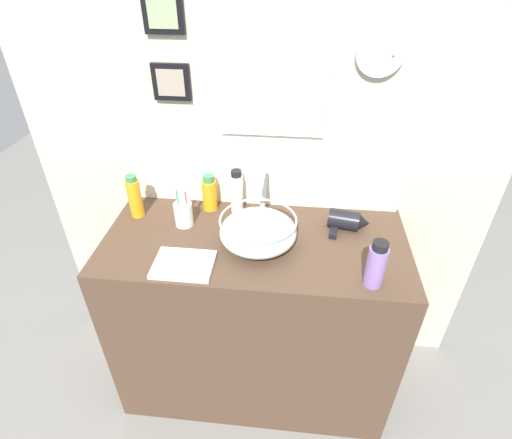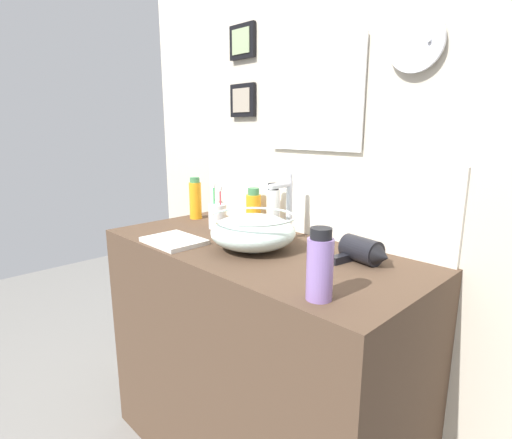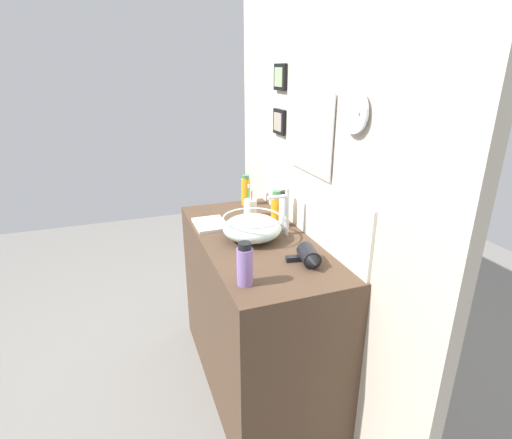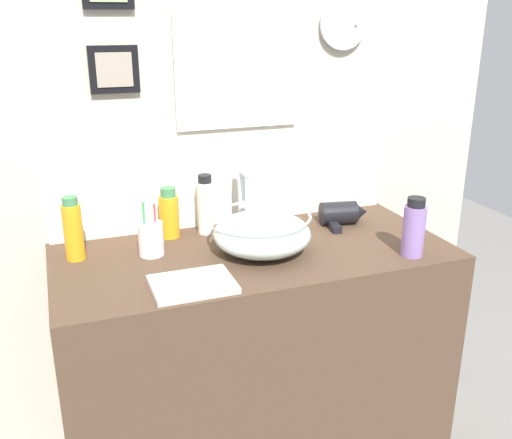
% 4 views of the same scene
% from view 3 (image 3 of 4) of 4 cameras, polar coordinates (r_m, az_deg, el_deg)
% --- Properties ---
extents(ground_plane, '(6.00, 6.00, 0.00)m').
position_cam_3_polar(ground_plane, '(2.55, -0.04, -21.60)').
color(ground_plane, gray).
extents(vanity_counter, '(1.21, 0.56, 0.91)m').
position_cam_3_polar(vanity_counter, '(2.27, -0.04, -13.13)').
color(vanity_counter, '#4C3828').
rests_on(vanity_counter, ground).
extents(back_panel, '(2.02, 0.10, 2.33)m').
position_cam_3_polar(back_panel, '(2.08, 7.98, 5.29)').
color(back_panel, beige).
rests_on(back_panel, ground).
extents(glass_bowl_sink, '(0.30, 0.30, 0.12)m').
position_cam_3_polar(glass_bowl_sink, '(2.00, -0.56, -1.15)').
color(glass_bowl_sink, silver).
rests_on(glass_bowl_sink, vanity_counter).
extents(faucet, '(0.02, 0.12, 0.25)m').
position_cam_3_polar(faucet, '(2.04, 4.12, 1.55)').
color(faucet, silver).
rests_on(faucet, vanity_counter).
extents(hair_drier, '(0.17, 0.14, 0.08)m').
position_cam_3_polar(hair_drier, '(1.77, 7.56, -5.33)').
color(hair_drier, black).
rests_on(hair_drier, vanity_counter).
extents(toothbrush_cup, '(0.08, 0.08, 0.19)m').
position_cam_3_polar(toothbrush_cup, '(2.32, -0.82, 1.67)').
color(toothbrush_cup, white).
rests_on(toothbrush_cup, vanity_counter).
extents(lotion_bottle, '(0.06, 0.06, 0.17)m').
position_cam_3_polar(lotion_bottle, '(2.28, 2.94, 1.97)').
color(lotion_bottle, orange).
rests_on(lotion_bottle, vanity_counter).
extents(soap_dispenser, '(0.06, 0.06, 0.19)m').
position_cam_3_polar(soap_dispenser, '(2.52, -1.46, 4.16)').
color(soap_dispenser, orange).
rests_on(soap_dispenser, vanity_counter).
extents(spray_bottle, '(0.07, 0.07, 0.18)m').
position_cam_3_polar(spray_bottle, '(1.59, -1.61, -6.48)').
color(spray_bottle, '#8C6BB2').
rests_on(spray_bottle, vanity_counter).
extents(shampoo_bottle, '(0.05, 0.05, 0.20)m').
position_cam_3_polar(shampoo_bottle, '(2.17, 4.01, 1.43)').
color(shampoo_bottle, white).
rests_on(shampoo_bottle, vanity_counter).
extents(hand_towel, '(0.22, 0.17, 0.02)m').
position_cam_3_polar(hand_towel, '(2.22, -6.58, -0.66)').
color(hand_towel, silver).
rests_on(hand_towel, vanity_counter).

